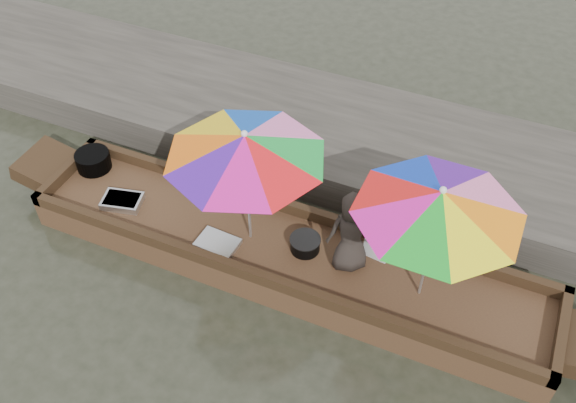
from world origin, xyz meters
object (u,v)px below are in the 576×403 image
at_px(umbrella_stern, 430,245).
at_px(tray_crayfish, 122,201).
at_px(umbrella_bow, 248,188).
at_px(boat_hull, 285,257).
at_px(vendor, 351,232).
at_px(tray_scallop, 218,243).
at_px(supply_bag, 379,245).
at_px(cooking_pot, 93,161).
at_px(charcoal_grill, 305,245).

bearing_deg(umbrella_stern, tray_crayfish, -177.68).
height_order(umbrella_bow, umbrella_stern, same).
bearing_deg(boat_hull, tray_crayfish, -175.93).
height_order(boat_hull, vendor, vendor).
bearing_deg(tray_scallop, boat_hull, 20.94).
bearing_deg(umbrella_bow, tray_scallop, -136.17).
xyz_separation_m(tray_crayfish, supply_bag, (3.09, 0.50, 0.09)).
relative_size(cooking_pot, umbrella_stern, 0.26).
distance_m(boat_hull, charcoal_grill, 0.35).
relative_size(tray_crayfish, vendor, 0.45).
bearing_deg(umbrella_stern, supply_bag, 148.34).
distance_m(boat_hull, umbrella_stern, 1.84).
bearing_deg(supply_bag, vendor, -131.02).
bearing_deg(tray_scallop, cooking_pot, 165.53).
bearing_deg(umbrella_bow, tray_crayfish, -174.88).
bearing_deg(tray_crayfish, umbrella_bow, 5.12).
bearing_deg(umbrella_bow, vendor, 3.13).
bearing_deg(vendor, charcoal_grill, -32.44).
bearing_deg(tray_crayfish, umbrella_stern, 2.32).
bearing_deg(tray_scallop, umbrella_stern, 6.80).
height_order(boat_hull, umbrella_bow, umbrella_bow).
height_order(charcoal_grill, supply_bag, supply_bag).
bearing_deg(umbrella_bow, umbrella_stern, 0.00).
distance_m(tray_crayfish, tray_scallop, 1.38).
bearing_deg(charcoal_grill, tray_crayfish, -174.54).
distance_m(charcoal_grill, vendor, 0.69).
distance_m(tray_scallop, vendor, 1.58).
height_order(cooking_pot, umbrella_bow, umbrella_bow).
height_order(charcoal_grill, vendor, vendor).
bearing_deg(supply_bag, boat_hull, -160.40).
distance_m(umbrella_bow, umbrella_stern, 2.00).
distance_m(tray_crayfish, vendor, 2.88).
bearing_deg(charcoal_grill, umbrella_bow, -173.66).
bearing_deg(cooking_pot, charcoal_grill, -3.64).
bearing_deg(tray_crayfish, charcoal_grill, 5.46).
xyz_separation_m(vendor, umbrella_stern, (0.83, -0.06, 0.25)).
xyz_separation_m(tray_crayfish, tray_scallop, (1.37, -0.12, -0.01)).
xyz_separation_m(tray_crayfish, vendor, (2.83, 0.21, 0.48)).
bearing_deg(umbrella_stern, charcoal_grill, 176.93).
bearing_deg(cooking_pot, umbrella_bow, -6.37).
bearing_deg(charcoal_grill, boat_hull, -162.02).
bearing_deg(charcoal_grill, supply_bag, 20.06).
xyz_separation_m(cooking_pot, umbrella_stern, (4.37, -0.26, 0.66)).
distance_m(tray_scallop, umbrella_bow, 0.84).
distance_m(supply_bag, vendor, 0.55).
bearing_deg(umbrella_bow, supply_bag, 13.98).
xyz_separation_m(boat_hull, umbrella_bow, (-0.43, 0.00, 0.95)).
xyz_separation_m(tray_scallop, umbrella_stern, (2.29, 0.27, 0.74)).
relative_size(boat_hull, umbrella_stern, 3.69).
bearing_deg(tray_crayfish, supply_bag, 9.27).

